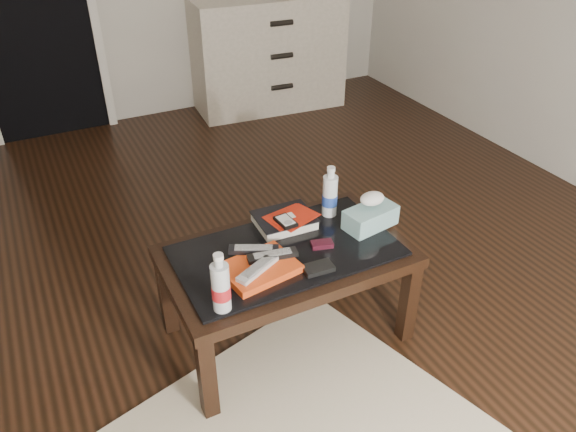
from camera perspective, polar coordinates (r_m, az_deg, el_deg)
name	(u,v)px	position (r m, az deg, el deg)	size (l,w,h in m)	color
ground	(221,309)	(2.73, -6.84, -9.39)	(5.00, 5.00, 0.00)	black
coffee_table	(286,262)	(2.34, -0.16, -4.72)	(1.00, 0.60, 0.46)	black
dresser	(268,53)	(4.79, -2.06, 16.18)	(1.24, 0.59, 0.90)	beige
magazines	(259,268)	(2.19, -2.92, -5.32)	(0.28, 0.21, 0.03)	#DE4414
remote_silver	(258,268)	(2.14, -3.09, -5.32)	(0.20, 0.05, 0.02)	#ADADB2
remote_black_front	(273,255)	(2.21, -1.58, -3.98)	(0.20, 0.05, 0.02)	black
remote_black_back	(254,249)	(2.24, -3.51, -3.39)	(0.20, 0.05, 0.02)	black
textbook	(284,220)	(2.44, -0.37, -0.43)	(0.25, 0.20, 0.05)	black
dvd_mailers	(289,217)	(2.42, 0.06, -0.05)	(0.19, 0.14, 0.01)	#B61D0C
ipod	(286,221)	(2.37, -0.25, -0.54)	(0.06, 0.10, 0.02)	black
flip_phone	(322,244)	(2.32, 3.47, -2.88)	(0.09, 0.05, 0.02)	black
wallet	(318,268)	(2.20, 3.09, -5.29)	(0.12, 0.07, 0.02)	black
water_bottle_left	(220,282)	(1.97, -6.88, -6.70)	(0.07, 0.07, 0.24)	silver
water_bottle_right	(330,191)	(2.47, 4.29, 2.53)	(0.07, 0.07, 0.24)	white
tissue_box	(370,217)	(2.45, 8.37, -0.14)	(0.23, 0.12, 0.09)	teal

